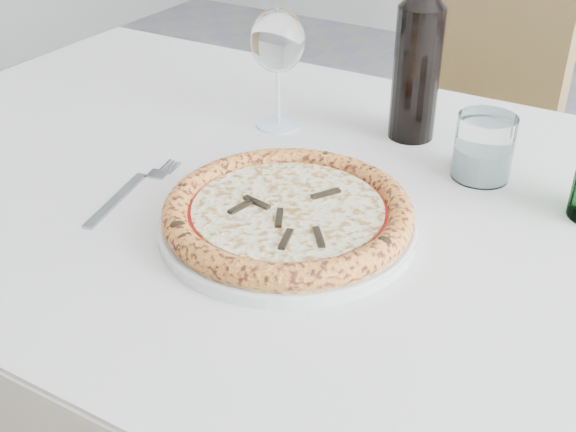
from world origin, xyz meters
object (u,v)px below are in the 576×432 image
Objects in this scene: plate at (288,224)px; pizza at (288,212)px; dining_table at (325,247)px; tumbler at (483,151)px; chair_far at (460,129)px; wine_bottle at (417,60)px; wine_glass at (278,44)px.

pizza reaches higher than plate.
dining_table is 16.95× the size of tumbler.
plate is at bearing 60.00° from pizza.
wine_bottle is (0.09, -0.56, 0.35)m from chair_far.
plate is 0.31m from tumbler.
pizza is at bearing -121.37° from tumbler.
tumbler is (0.16, 0.26, 0.03)m from plate.
wine_bottle reaches higher than plate.
pizza is at bearing -56.03° from wine_glass.
dining_table is 5.34× the size of wine_bottle.
chair_far reaches higher than pizza.
pizza is 0.30m from tumbler.
dining_table is at bearing -95.32° from wine_bottle.
wine_glass is at bearing 123.97° from plate.
wine_glass is at bearing 179.72° from tumbler.
plate is at bearing -90.00° from dining_table.
wine_glass is 0.65× the size of wine_bottle.
dining_table is at bearing 90.00° from plate.
plate is at bearing -56.03° from wine_glass.
wine_bottle is at bearing 151.25° from tumbler.
chair_far is 10.21× the size of tumbler.
chair_far reaches higher than dining_table.
tumbler is at bearing 58.63° from pizza.
plate is at bearing -121.37° from tumbler.
plate is (0.00, -0.10, 0.09)m from dining_table.
wine_bottle is (0.20, 0.07, -0.01)m from wine_glass.
chair_far is 2.90× the size of plate.
tumbler is (0.23, -0.63, 0.26)m from chair_far.
wine_bottle reaches higher than wine_glass.
dining_table is at bearing -85.17° from chair_far.
pizza is at bearing -93.74° from wine_bottle.
plate reaches higher than dining_table.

